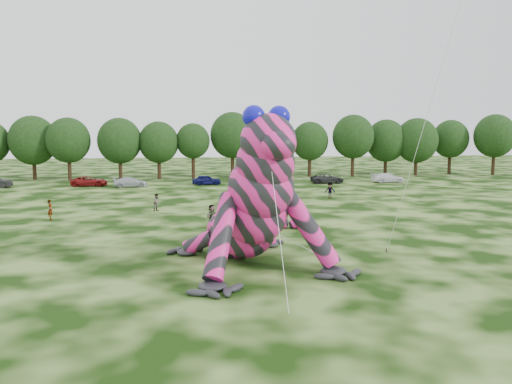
{
  "coord_description": "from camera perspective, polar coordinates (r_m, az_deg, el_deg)",
  "views": [
    {
      "loc": [
        -0.21,
        -21.86,
        7.52
      ],
      "look_at": [
        3.81,
        6.37,
        4.0
      ],
      "focal_mm": 35.0,
      "sensor_mm": 36.0,
      "label": 1
    }
  ],
  "objects": [
    {
      "name": "car_3",
      "position": [
        68.87,
        -14.14,
        1.1
      ],
      "size": [
        4.57,
        2.07,
        1.3
      ],
      "primitive_type": "imported",
      "rotation": [
        0.0,
        0.0,
        1.63
      ],
      "color": "silver",
      "rests_on": "ground"
    },
    {
      "name": "spectator_5",
      "position": [
        38.88,
        -5.05,
        -2.77
      ],
      "size": [
        1.47,
        1.68,
        1.83
      ],
      "primitive_type": "imported",
      "rotation": [
        0.0,
        0.0,
        0.91
      ],
      "color": "gray",
      "rests_on": "ground"
    },
    {
      "name": "tree_9",
      "position": [
        79.28,
        -7.2,
        4.68
      ],
      "size": [
        5.27,
        4.74,
        8.68
      ],
      "primitive_type": null,
      "color": "black",
      "rests_on": "ground"
    },
    {
      "name": "car_4",
      "position": [
        69.82,
        -5.67,
        1.39
      ],
      "size": [
        4.18,
        2.05,
        1.37
      ],
      "primitive_type": "imported",
      "rotation": [
        0.0,
        0.0,
        1.68
      ],
      "color": "#10134E",
      "rests_on": "ground"
    },
    {
      "name": "tree_8",
      "position": [
        79.0,
        -11.05,
        4.7
      ],
      "size": [
        6.14,
        5.53,
        8.94
      ],
      "primitive_type": null,
      "color": "black",
      "rests_on": "ground"
    },
    {
      "name": "car_2",
      "position": [
        71.4,
        -18.49,
        1.18
      ],
      "size": [
        4.91,
        2.29,
        1.36
      ],
      "primitive_type": "imported",
      "rotation": [
        0.0,
        0.0,
        1.56
      ],
      "color": "maroon",
      "rests_on": "ground"
    },
    {
      "name": "tree_5",
      "position": [
        83.54,
        -24.1,
        4.63
      ],
      "size": [
        7.16,
        6.44,
        9.8
      ],
      "primitive_type": null,
      "color": "black",
      "rests_on": "ground"
    },
    {
      "name": "tree_16",
      "position": [
        93.22,
        21.3,
        4.82
      ],
      "size": [
        6.26,
        5.63,
        9.37
      ],
      "primitive_type": null,
      "color": "black",
      "rests_on": "ground"
    },
    {
      "name": "tree_10",
      "position": [
        80.82,
        -2.71,
        5.42
      ],
      "size": [
        7.09,
        6.38,
        10.5
      ],
      "primitive_type": null,
      "color": "black",
      "rests_on": "ground"
    },
    {
      "name": "car_6",
      "position": [
        72.28,
        8.15,
        1.52
      ],
      "size": [
        4.79,
        2.26,
        1.32
      ],
      "primitive_type": "imported",
      "rotation": [
        0.0,
        0.0,
        1.58
      ],
      "color": "#2A2A2D",
      "rests_on": "ground"
    },
    {
      "name": "tree_13",
      "position": [
        83.62,
        11.03,
        5.22
      ],
      "size": [
        6.83,
        6.15,
        10.13
      ],
      "primitive_type": null,
      "color": "black",
      "rests_on": "ground"
    },
    {
      "name": "car_5",
      "position": [
        72.43,
        -0.26,
        1.67
      ],
      "size": [
        4.6,
        1.78,
        1.49
      ],
      "primitive_type": "imported",
      "rotation": [
        0.0,
        0.0,
        1.61
      ],
      "color": "beige",
      "rests_on": "ground"
    },
    {
      "name": "tree_12",
      "position": [
        82.18,
        6.17,
        4.88
      ],
      "size": [
        5.99,
        5.39,
        8.97
      ],
      "primitive_type": null,
      "color": "black",
      "rests_on": "ground"
    },
    {
      "name": "tree_6",
      "position": [
        80.48,
        -20.62,
        4.61
      ],
      "size": [
        6.52,
        5.86,
        9.49
      ],
      "primitive_type": null,
      "color": "black",
      "rests_on": "ground"
    },
    {
      "name": "inflatable_gecko",
      "position": [
        29.55,
        -2.12,
        0.99
      ],
      "size": [
        18.79,
        20.79,
        8.82
      ],
      "primitive_type": null,
      "rotation": [
        0.0,
        0.0,
        0.25
      ],
      "color": "#F5238E",
      "rests_on": "ground"
    },
    {
      "name": "spectator_0",
      "position": [
        45.51,
        -22.44,
        -1.9
      ],
      "size": [
        0.56,
        0.72,
        1.75
      ],
      "primitive_type": "imported",
      "rotation": [
        0.0,
        0.0,
        1.81
      ],
      "color": "gray",
      "rests_on": "ground"
    },
    {
      "name": "spectator_3",
      "position": [
        54.21,
        3.28,
        0.06
      ],
      "size": [
        1.03,
        1.16,
        1.89
      ],
      "primitive_type": "imported",
      "rotation": [
        0.0,
        0.0,
        0.92
      ],
      "color": "gray",
      "rests_on": "ground"
    },
    {
      "name": "tree_14",
      "position": [
        87.37,
        14.62,
        4.96
      ],
      "size": [
        6.82,
        6.14,
        9.4
      ],
      "primitive_type": null,
      "color": "black",
      "rests_on": "ground"
    },
    {
      "name": "tree_15",
      "position": [
        88.57,
        17.87,
        4.95
      ],
      "size": [
        7.17,
        6.45,
        9.63
      ],
      "primitive_type": null,
      "color": "black",
      "rests_on": "ground"
    },
    {
      "name": "car_7",
      "position": [
        75.01,
        14.82,
        1.58
      ],
      "size": [
        4.77,
        1.95,
        1.38
      ],
      "primitive_type": "imported",
      "rotation": [
        0.0,
        0.0,
        1.57
      ],
      "color": "white",
      "rests_on": "ground"
    },
    {
      "name": "tree_17",
      "position": [
        94.29,
        25.58,
        4.91
      ],
      "size": [
        6.98,
        6.28,
        10.3
      ],
      "primitive_type": null,
      "color": "black",
      "rests_on": "ground"
    },
    {
      "name": "spectator_1",
      "position": [
        47.74,
        -11.25,
        -1.17
      ],
      "size": [
        0.99,
        1.01,
        1.64
      ],
      "primitive_type": "imported",
      "rotation": [
        0.0,
        0.0,
        0.87
      ],
      "color": "gray",
      "rests_on": "ground"
    },
    {
      "name": "tree_7",
      "position": [
        79.33,
        -15.3,
        4.78
      ],
      "size": [
        6.68,
        6.01,
        9.48
      ],
      "primitive_type": null,
      "color": "black",
      "rests_on": "ground"
    },
    {
      "name": "ground",
      "position": [
        23.11,
        -7.31,
        -12.01
      ],
      "size": [
        240.0,
        240.0,
        0.0
      ],
      "primitive_type": "plane",
      "color": "#16330A",
      "rests_on": "ground"
    },
    {
      "name": "tree_11",
      "position": [
        81.3,
        1.82,
        5.28
      ],
      "size": [
        7.01,
        6.31,
        10.07
      ],
      "primitive_type": null,
      "color": "black",
      "rests_on": "ground"
    },
    {
      "name": "spectator_2",
      "position": [
        56.08,
        8.46,
        0.19
      ],
      "size": [
        1.3,
        0.93,
        1.81
      ],
      "primitive_type": "imported",
      "rotation": [
        0.0,
        0.0,
        6.04
      ],
      "color": "gray",
      "rests_on": "ground"
    }
  ]
}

